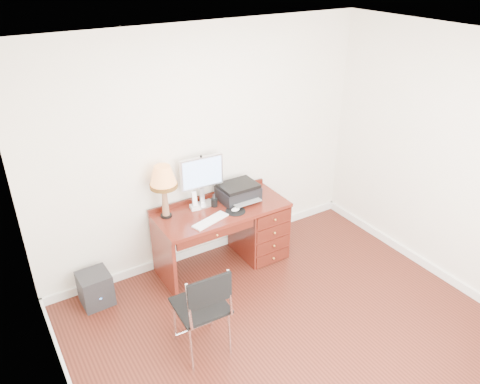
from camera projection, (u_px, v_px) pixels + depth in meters
ground at (294, 338)px, 4.50m from camera, size 4.00×4.00×0.00m
room_shell at (258, 296)px, 4.96m from camera, size 4.00×4.00×4.00m
desk at (246, 226)px, 5.52m from camera, size 1.50×0.67×0.75m
monitor at (202, 175)px, 5.14m from camera, size 0.50×0.17×0.58m
keyboard at (210, 221)px, 4.96m from camera, size 0.45×0.24×0.02m
mouse_pad at (235, 210)px, 5.15m from camera, size 0.22×0.22×0.04m
printer at (238, 192)px, 5.36m from camera, size 0.44×0.35×0.20m
leg_lamp at (163, 180)px, 4.85m from camera, size 0.29×0.29×0.60m
phone at (195, 204)px, 5.18m from camera, size 0.11×0.11×0.21m
pen_cup at (214, 202)px, 5.24m from camera, size 0.07×0.07×0.09m
chair at (204, 304)px, 4.08m from camera, size 0.46×0.47×0.94m
equipment_box at (95, 288)px, 4.87m from camera, size 0.32×0.32×0.36m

